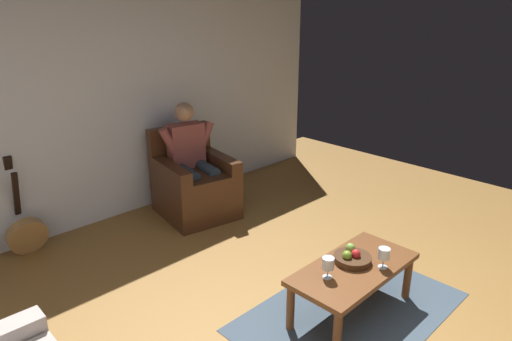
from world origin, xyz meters
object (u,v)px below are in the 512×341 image
Objects in this scene: person_seated at (192,156)px; guitar at (27,232)px; armchair at (194,185)px; wine_glass_far at (384,254)px; wine_glass_near at (328,264)px; fruit_bowl at (352,257)px; coffee_table at (354,273)px.

person_seated reaches higher than guitar.
wine_glass_far is (0.09, 2.41, 0.17)m from armchair.
fruit_bowl is at bearing -179.84° from wine_glass_near.
coffee_table is 0.31m from wine_glass_near.
coffee_table is (0.23, 2.27, -0.33)m from person_seated.
guitar reaches higher than wine_glass_near.
armchair is 6.03× the size of wine_glass_near.
wine_glass_near is at bearing 87.15° from armchair.
guitar reaches higher than coffee_table.
guitar reaches higher than fruit_bowl.
armchair is 2.42m from wine_glass_far.
coffee_table is 6.68× the size of wine_glass_far.
person_seated is (-0.00, -0.02, 0.33)m from armchair.
armchair reaches higher than wine_glass_far.
armchair reaches higher than coffee_table.
person_seated is at bearing -102.51° from wine_glass_near.
wine_glass_near is (0.49, 2.21, 0.17)m from armchair.
wine_glass_near is (0.26, -0.05, 0.16)m from coffee_table.
armchair is 1.70m from guitar.
guitar is (1.66, -0.38, -0.12)m from armchair.
armchair is 6.04× the size of wine_glass_far.
coffee_table is at bearing 49.37° from fruit_bowl.
fruit_bowl is at bearing -65.05° from wine_glass_far.
wine_glass_far is at bearing 131.68° from coffee_table.
wine_glass_near reaches higher than fruit_bowl.
armchair is 0.34m from person_seated.
armchair reaches higher than fruit_bowl.
wine_glass_far is at bearing 97.43° from armchair.
guitar is at bearing -2.74° from person_seated.
wine_glass_near is 0.31m from fruit_bowl.
wine_glass_far reaches higher than fruit_bowl.
wine_glass_far is (-0.14, 0.15, 0.17)m from coffee_table.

